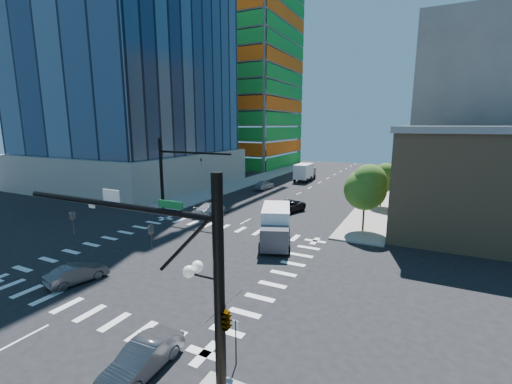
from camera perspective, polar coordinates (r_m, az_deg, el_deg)
The scene contains 19 objects.
ground at distance 29.31m, azimuth -13.04°, elevation -10.59°, with size 160.00×160.00×0.00m, color black.
road_markings at distance 29.31m, azimuth -13.04°, elevation -10.58°, with size 20.00×20.00×0.01m, color silver.
sidewalk_ne at distance 62.02m, azimuth 21.21°, elevation 0.45°, with size 5.00×60.00×0.15m, color gray.
sidewalk_nw at distance 68.74m, azimuth 0.02°, elevation 2.17°, with size 5.00×60.00×0.15m, color gray.
construction_building at distance 95.29m, azimuth -2.31°, elevation 19.44°, with size 25.16×34.50×70.60m.
commercial_building at distance 43.86m, azimuth 35.83°, elevation 1.94°, with size 20.50×22.50×10.60m.
bg_building_ne at distance 76.55m, azimuth 34.15°, elevation 11.68°, with size 24.00×30.00×28.00m, color slate.
signal_mast_se at distance 13.00m, azimuth -9.61°, elevation -14.89°, with size 10.51×2.48×9.00m.
signal_mast_nw at distance 42.86m, azimuth -14.03°, elevation 3.78°, with size 10.20×0.40×9.00m.
tree_south at distance 35.65m, azimuth 17.94°, elevation 0.85°, with size 4.16×4.16×6.82m.
tree_north at distance 47.50m, azimuth 20.43°, elevation 2.26°, with size 3.54×3.52×5.78m.
no_parking_sign at distance 16.58m, azimuth -3.39°, elevation -23.00°, with size 0.30×0.06×2.20m.
car_nb_right at distance 17.27m, azimuth -18.37°, elevation -24.85°, with size 1.45×4.17×1.37m, color #49494E.
car_nb_far at distance 42.70m, azimuth 5.08°, elevation -2.43°, with size 2.49×5.40×1.50m, color black.
car_sb_near at distance 41.86m, azimuth -7.55°, elevation -2.86°, with size 1.90×4.67×1.36m, color silver.
car_sb_mid at distance 57.99m, azimuth 1.37°, elevation 1.20°, with size 1.81×4.50×1.53m, color #B3B7BB.
car_sb_cross at distance 27.12m, azimuth -27.66°, elevation -11.94°, with size 1.38×3.96×1.31m, color #444448.
box_truck_near at distance 31.20m, azimuth 3.27°, elevation -6.14°, with size 4.76×6.82×3.29m.
box_truck_far at distance 67.76m, azimuth 8.19°, elevation 3.14°, with size 2.87×6.47×3.37m.
Camera 1 is at (17.59, -20.89, 10.65)m, focal length 24.00 mm.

